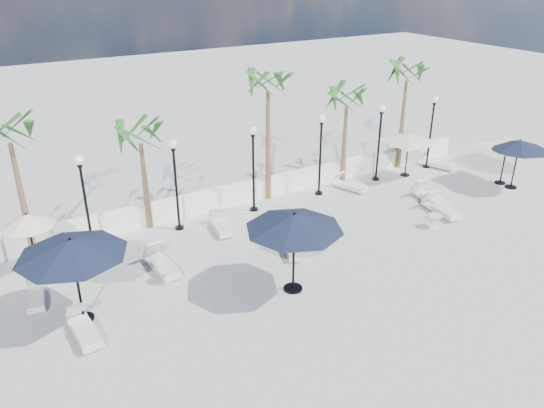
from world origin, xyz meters
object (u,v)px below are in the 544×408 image
parasol_navy_mid (294,222)px  parasol_navy_right (519,145)px  parasol_navy_left (71,248)px  lounger_4 (221,225)px  lounger_0 (162,264)px  lounger_2 (84,330)px  lounger_1 (36,296)px  lounger_6 (441,208)px  lounger_7 (350,185)px  parasol_cream_sq_b (508,139)px  lounger_3 (292,247)px  lounger_8 (437,163)px  parasol_cream_sq_a (409,135)px  parasol_cream_small (27,221)px  lounger_5 (431,197)px

parasol_navy_mid → parasol_navy_right: parasol_navy_mid is taller
parasol_navy_left → parasol_navy_mid: 6.72m
parasol_navy_mid → lounger_4: bearing=92.5°
lounger_0 → parasol_navy_left: parasol_navy_left is taller
lounger_2 → lounger_1: bearing=106.9°
lounger_6 → parasol_navy_left: 15.32m
lounger_7 → parasol_cream_sq_b: parasol_cream_sq_b is taller
lounger_3 → lounger_6: lounger_6 is taller
lounger_6 → lounger_3: bearing=-177.9°
lounger_0 → lounger_7: 10.61m
parasol_navy_mid → lounger_0: bearing=134.9°
parasol_navy_mid → lounger_8: bearing=24.4°
lounger_0 → lounger_2: 3.98m
lounger_3 → parasol_cream_sq_a: 10.13m
parasol_navy_right → parasol_cream_small: parasol_navy_right is taller
lounger_3 → parasol_cream_sq_b: 12.72m
lounger_4 → lounger_5: 9.73m
lounger_4 → lounger_2: bearing=-137.7°
lounger_4 → parasol_cream_sq_b: bearing=-0.4°
lounger_8 → lounger_6: bearing=-155.8°
lounger_5 → parasol_cream_sq_b: size_ratio=0.44×
parasol_navy_right → parasol_cream_sq_b: (0.00, 0.63, 0.10)m
lounger_1 → lounger_5: lounger_5 is taller
parasol_cream_sq_a → parasol_navy_left: bearing=-167.1°
parasol_navy_left → parasol_cream_sq_a: (16.98, 3.90, -0.38)m
lounger_6 → lounger_8: (4.09, 4.17, -0.01)m
lounger_8 → parasol_cream_small: 20.07m
lounger_0 → lounger_3: (4.68, -1.29, -0.04)m
parasol_navy_right → parasol_cream_sq_a: size_ratio=0.58×
lounger_2 → lounger_8: 19.97m
parasol_cream_small → lounger_0: bearing=-32.2°
lounger_4 → parasol_navy_right: bearing=-2.8°
lounger_5 → lounger_8: bearing=47.9°
lounger_7 → parasol_navy_right: (6.90, -3.83, 1.95)m
lounger_8 → parasol_navy_right: 4.42m
lounger_6 → parasol_navy_mid: bearing=-163.7°
lounger_6 → parasol_navy_left: bearing=-175.4°
lounger_4 → lounger_7: (7.18, 0.69, -0.01)m
parasol_cream_small → parasol_navy_left: bearing=-79.0°
lounger_4 → lounger_8: lounger_8 is taller
lounger_6 → parasol_cream_sq_a: 4.92m
lounger_2 → lounger_4: (6.37, 4.06, -0.00)m
lounger_4 → lounger_7: lounger_4 is taller
lounger_3 → lounger_4: 3.40m
parasol_cream_sq_b → parasol_cream_small: 21.30m
lounger_4 → parasol_cream_sq_a: parasol_cream_sq_a is taller
lounger_3 → lounger_7: (5.64, 3.72, 0.01)m
lounger_2 → parasol_navy_right: 20.56m
lounger_8 → parasol_cream_sq_a: size_ratio=0.42×
parasol_cream_sq_a → lounger_7: bearing=179.7°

